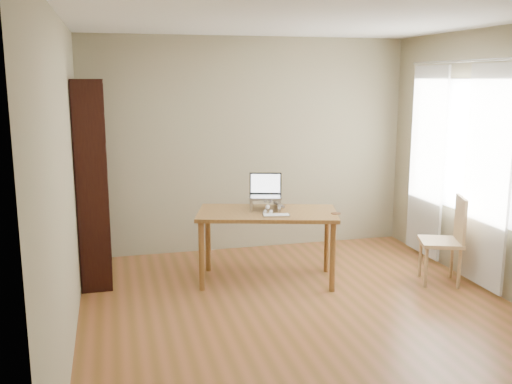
% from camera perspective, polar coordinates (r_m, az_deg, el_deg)
% --- Properties ---
extents(room, '(4.04, 4.54, 2.64)m').
position_cam_1_polar(room, '(4.90, 5.80, 1.81)').
color(room, brown).
rests_on(room, ground).
extents(bookshelf, '(0.30, 0.90, 2.10)m').
position_cam_1_polar(bookshelf, '(6.16, -15.94, 1.01)').
color(bookshelf, black).
rests_on(bookshelf, ground).
extents(curtains, '(0.03, 1.90, 2.25)m').
position_cam_1_polar(curtains, '(6.47, 19.22, 2.36)').
color(curtains, white).
rests_on(curtains, ground).
extents(desk, '(1.57, 1.08, 0.75)m').
position_cam_1_polar(desk, '(5.93, 1.14, -2.86)').
color(desk, brown).
rests_on(desk, ground).
extents(laptop_stand, '(0.32, 0.25, 0.13)m').
position_cam_1_polar(laptop_stand, '(5.96, 0.94, -1.02)').
color(laptop_stand, silver).
rests_on(laptop_stand, desk).
extents(laptop, '(0.39, 0.37, 0.24)m').
position_cam_1_polar(laptop, '(6.00, 0.79, 0.12)').
color(laptop, silver).
rests_on(laptop, laptop_stand).
extents(keyboard, '(0.29, 0.16, 0.02)m').
position_cam_1_polar(keyboard, '(5.71, 2.03, -2.35)').
color(keyboard, silver).
rests_on(keyboard, desk).
extents(coaster, '(0.10, 0.10, 0.01)m').
position_cam_1_polar(coaster, '(5.87, 8.00, -2.13)').
color(coaster, brown).
rests_on(coaster, desk).
extents(cat, '(0.25, 0.48, 0.15)m').
position_cam_1_polar(cat, '(6.01, 1.20, -1.10)').
color(cat, '#453D36').
rests_on(cat, desk).
extents(chair, '(0.53, 0.52, 0.92)m').
position_cam_1_polar(chair, '(6.26, 18.56, -4.21)').
color(chair, tan).
rests_on(chair, ground).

